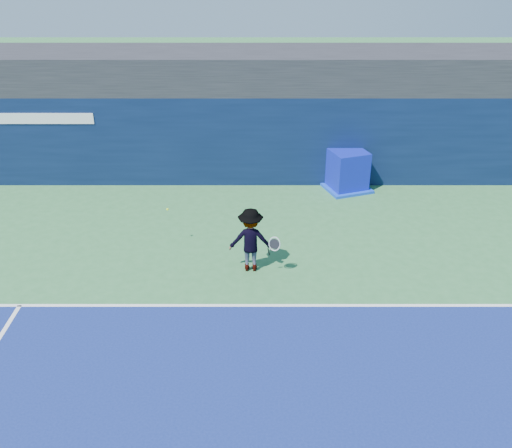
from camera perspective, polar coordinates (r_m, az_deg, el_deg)
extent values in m
plane|color=#326F3B|center=(11.07, -2.65, -17.24)|extent=(80.00, 80.00, 0.00)
cube|color=white|center=(13.36, -2.12, -8.14)|extent=(24.00, 0.10, 0.01)
cube|color=black|center=(19.82, -1.47, 15.23)|extent=(36.00, 3.00, 1.20)
cube|color=#091634|center=(19.41, -1.46, 8.54)|extent=(36.00, 1.00, 3.00)
cube|color=white|center=(20.11, -22.20, 9.74)|extent=(4.50, 0.04, 0.35)
cube|color=#0B15A0|center=(19.22, 9.10, 5.36)|extent=(1.43, 1.43, 1.34)
cube|color=#0D35C1|center=(19.46, 8.96, 3.65)|extent=(1.79, 1.79, 0.09)
imported|color=silver|center=(14.28, -0.54, -1.60)|extent=(1.11, 0.65, 1.69)
cylinder|color=black|center=(14.17, 1.28, -2.79)|extent=(0.08, 0.15, 0.27)
torus|color=silver|center=(14.00, 1.87, -2.01)|extent=(0.31, 0.18, 0.30)
cylinder|color=black|center=(14.00, 1.87, -2.01)|extent=(0.26, 0.13, 0.26)
sphere|color=#D4F71B|center=(15.46, -8.84, 1.46)|extent=(0.06, 0.06, 0.06)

